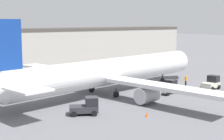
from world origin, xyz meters
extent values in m
plane|color=slate|center=(0.00, 0.00, 0.00)|extent=(400.00, 400.00, 0.00)
cube|color=#ADA89E|center=(8.06, 38.09, 4.23)|extent=(86.36, 10.54, 8.47)
cube|color=#47423D|center=(8.06, 38.09, 8.82)|extent=(86.36, 10.75, 0.70)
cylinder|color=silver|center=(0.00, 0.00, 3.37)|extent=(37.00, 9.42, 3.99)
cone|color=silver|center=(19.78, 2.98, 3.37)|extent=(3.74, 4.34, 3.91)
cube|color=silver|center=(-3.46, 10.61, 2.67)|extent=(5.73, 18.29, 0.50)
cube|color=silver|center=(-0.18, -11.16, 2.67)|extent=(5.73, 18.29, 0.50)
cylinder|color=#B7B7BC|center=(-3.06, 7.94, 1.22)|extent=(3.55, 2.57, 2.11)
cylinder|color=#B7B7BC|center=(-0.58, -8.49, 1.22)|extent=(3.55, 2.57, 2.11)
cube|color=navy|center=(-17.41, -2.62, 8.29)|extent=(4.11, 0.97, 5.86)
cube|color=silver|center=(-16.76, -6.96, 3.77)|extent=(4.26, 5.26, 0.24)
cylinder|color=#38383D|center=(13.11, 1.97, 0.69)|extent=(0.28, 0.28, 1.38)
cylinder|color=black|center=(13.11, 1.97, 0.35)|extent=(0.74, 0.45, 0.70)
cylinder|color=#38383D|center=(-1.43, -2.84, 0.69)|extent=(0.28, 0.28, 1.38)
cylinder|color=black|center=(-1.43, -2.84, 0.45)|extent=(0.94, 0.48, 0.90)
cylinder|color=#38383D|center=(-2.21, 2.29, 0.69)|extent=(0.28, 0.28, 1.38)
cylinder|color=black|center=(-2.21, 2.29, 0.45)|extent=(0.94, 0.48, 0.90)
cylinder|color=#1E2338|center=(13.42, -3.18, 0.44)|extent=(0.29, 0.29, 0.88)
cylinder|color=orange|center=(13.42, -3.18, 1.23)|extent=(0.40, 0.40, 0.70)
sphere|color=tan|center=(13.42, -3.18, 1.71)|extent=(0.26, 0.26, 0.26)
cube|color=beige|center=(14.45, -7.46, 0.72)|extent=(3.09, 2.14, 0.75)
cube|color=black|center=(15.26, -7.38, 1.64)|extent=(1.45, 1.79, 1.08)
cylinder|color=black|center=(15.56, -8.28, 0.34)|extent=(0.71, 0.35, 0.69)
cylinder|color=black|center=(15.37, -6.44, 0.34)|extent=(0.71, 0.35, 0.69)
cylinder|color=black|center=(13.52, -8.49, 0.34)|extent=(0.71, 0.35, 0.69)
cylinder|color=black|center=(13.33, -6.65, 0.34)|extent=(0.71, 0.35, 0.69)
cube|color=beige|center=(6.26, -5.64, 0.73)|extent=(3.39, 2.19, 0.68)
cube|color=black|center=(7.14, -5.51, 1.57)|extent=(1.61, 1.76, 0.98)
cube|color=#333333|center=(5.70, -5.72, 1.68)|extent=(2.13, 1.50, 0.76)
cylinder|color=black|center=(7.49, -6.34, 0.39)|extent=(0.82, 0.39, 0.78)
cylinder|color=black|center=(7.23, -4.61, 0.39)|extent=(0.82, 0.39, 0.78)
cylinder|color=black|center=(5.29, -6.66, 0.39)|extent=(0.82, 0.39, 0.78)
cylinder|color=black|center=(5.04, -4.93, 0.39)|extent=(0.82, 0.39, 0.78)
cube|color=#2D2D33|center=(-10.18, -7.71, 0.69)|extent=(3.81, 3.25, 0.73)
cube|color=black|center=(-9.37, -8.19, 1.58)|extent=(2.09, 2.13, 1.05)
cylinder|color=black|center=(-9.62, -9.08, 0.33)|extent=(0.71, 0.58, 0.66)
cylinder|color=black|center=(-8.71, -7.55, 0.33)|extent=(0.71, 0.58, 0.66)
cylinder|color=black|center=(-11.65, -7.88, 0.33)|extent=(0.71, 0.58, 0.66)
cylinder|color=black|center=(-10.74, -6.34, 0.33)|extent=(0.71, 0.58, 0.66)
cone|color=#EF590F|center=(-4.88, -12.95, 0.28)|extent=(0.36, 0.36, 0.55)
camera|label=1|loc=(-31.62, -40.99, 11.02)|focal=55.00mm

